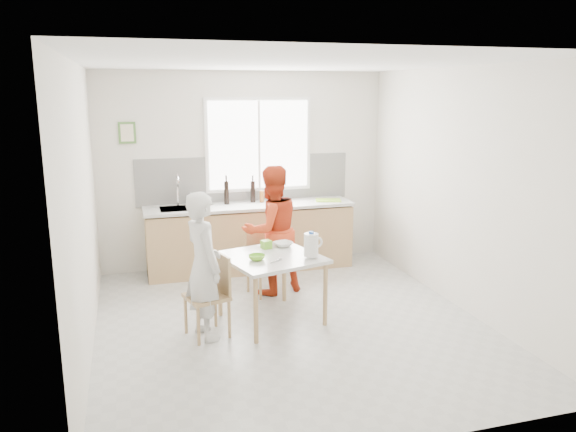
% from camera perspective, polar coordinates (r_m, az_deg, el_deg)
% --- Properties ---
extents(ground, '(4.50, 4.50, 0.00)m').
position_cam_1_polar(ground, '(6.12, 0.21, -10.81)').
color(ground, '#B7B7B2').
rests_on(ground, ground).
extents(room_shell, '(4.50, 4.50, 4.50)m').
position_cam_1_polar(room_shell, '(5.67, 0.22, 4.62)').
color(room_shell, silver).
rests_on(room_shell, ground).
extents(window, '(1.50, 0.06, 1.30)m').
position_cam_1_polar(window, '(7.86, -2.99, 7.24)').
color(window, white).
rests_on(window, room_shell).
extents(backsplash, '(3.00, 0.02, 0.65)m').
position_cam_1_polar(backsplash, '(7.88, -4.39, 3.76)').
color(backsplash, white).
rests_on(backsplash, room_shell).
extents(picture_frame, '(0.22, 0.03, 0.28)m').
position_cam_1_polar(picture_frame, '(7.64, -16.03, 8.13)').
color(picture_frame, '#4E7F3A').
rests_on(picture_frame, room_shell).
extents(kitchen_counter, '(2.84, 0.64, 1.37)m').
position_cam_1_polar(kitchen_counter, '(7.77, -3.88, -2.44)').
color(kitchen_counter, tan).
rests_on(kitchen_counter, ground).
extents(dining_table, '(1.16, 1.16, 0.73)m').
position_cam_1_polar(dining_table, '(5.98, -1.72, -4.76)').
color(dining_table, silver).
rests_on(dining_table, ground).
extents(chair_left, '(0.48, 0.48, 0.84)m').
position_cam_1_polar(chair_left, '(5.74, -7.70, -7.60)').
color(chair_left, tan).
rests_on(chair_left, ground).
extents(chair_far, '(0.46, 0.46, 0.80)m').
position_cam_1_polar(chair_far, '(6.88, -2.56, -4.24)').
color(chair_far, tan).
rests_on(chair_far, ground).
extents(person_white, '(0.49, 0.62, 1.49)m').
position_cam_1_polar(person_white, '(5.62, -8.59, -5.02)').
color(person_white, silver).
rests_on(person_white, ground).
extents(person_red, '(0.89, 0.78, 1.57)m').
position_cam_1_polar(person_red, '(6.79, -1.70, -1.45)').
color(person_red, red).
rests_on(person_red, ground).
extents(bowl_green, '(0.21, 0.21, 0.05)m').
position_cam_1_polar(bowl_green, '(5.81, -3.19, -4.23)').
color(bowl_green, '#76C52D').
rests_on(bowl_green, dining_table).
extents(bowl_white, '(0.25, 0.25, 0.05)m').
position_cam_1_polar(bowl_white, '(6.30, -0.50, -2.88)').
color(bowl_white, white).
rests_on(bowl_white, dining_table).
extents(milk_jug, '(0.21, 0.15, 0.27)m').
position_cam_1_polar(milk_jug, '(5.85, 2.40, -2.92)').
color(milk_jug, white).
rests_on(milk_jug, dining_table).
extents(green_box, '(0.12, 0.12, 0.09)m').
position_cam_1_polar(green_box, '(6.22, -2.22, -2.90)').
color(green_box, '#6CBC2B').
rests_on(green_box, dining_table).
extents(spoon, '(0.14, 0.10, 0.01)m').
position_cam_1_polar(spoon, '(5.73, -1.31, -4.63)').
color(spoon, '#A5A5AA').
rests_on(spoon, dining_table).
extents(cutting_board, '(0.41, 0.34, 0.01)m').
position_cam_1_polar(cutting_board, '(7.92, 4.11, 1.61)').
color(cutting_board, '#97D230').
rests_on(cutting_board, kitchen_counter).
extents(wine_bottle_a, '(0.07, 0.07, 0.32)m').
position_cam_1_polar(wine_bottle_a, '(7.68, -6.27, 2.39)').
color(wine_bottle_a, black).
rests_on(wine_bottle_a, kitchen_counter).
extents(wine_bottle_b, '(0.07, 0.07, 0.30)m').
position_cam_1_polar(wine_bottle_b, '(7.79, -3.59, 2.51)').
color(wine_bottle_b, black).
rests_on(wine_bottle_b, kitchen_counter).
extents(jar_amber, '(0.06, 0.06, 0.16)m').
position_cam_1_polar(jar_amber, '(7.78, -2.69, 1.99)').
color(jar_amber, '#965620').
rests_on(jar_amber, kitchen_counter).
extents(soap_bottle, '(0.10, 0.10, 0.17)m').
position_cam_1_polar(soap_bottle, '(7.70, -9.82, 1.72)').
color(soap_bottle, '#999999').
rests_on(soap_bottle, kitchen_counter).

